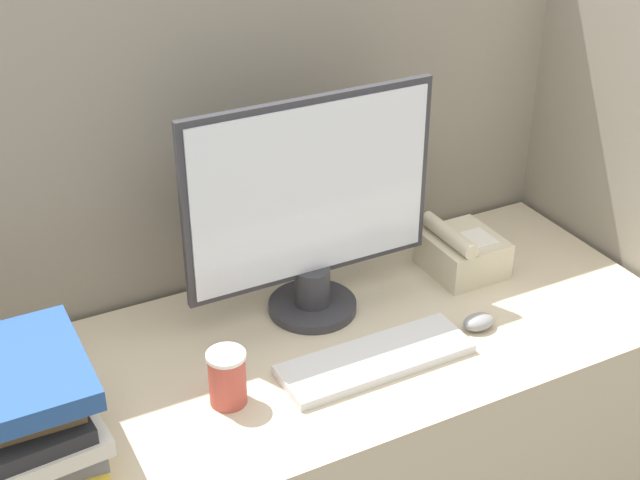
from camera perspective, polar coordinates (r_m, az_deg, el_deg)
The scene contains 8 objects.
cubicle_panel_rear at distance 2.11m, azimuth -4.65°, elevation -1.69°, with size 1.97×0.04×1.54m.
cubicle_panel_right at distance 2.30m, azimuth 17.88°, elevation -0.39°, with size 0.04×0.69×1.54m.
monitor at distance 1.83m, azimuth -0.55°, elevation 1.77°, with size 0.55×0.19×0.49m.
keyboard at distance 1.80m, azimuth 3.58°, elevation -7.62°, with size 0.40×0.13×0.02m.
mouse at distance 1.91m, azimuth 10.12°, elevation -5.18°, with size 0.07×0.05×0.03m.
coffee_cup at distance 1.68m, azimuth -5.96°, elevation -8.76°, with size 0.07×0.07×0.11m.
book_stack at distance 1.59m, azimuth -18.32°, elevation -10.63°, with size 0.24×0.31×0.22m.
desk_telephone at distance 2.09m, azimuth 9.04°, elevation -0.75°, with size 0.16×0.18×0.12m.
Camera 1 is at (-0.68, -1.01, 1.87)m, focal length 50.00 mm.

